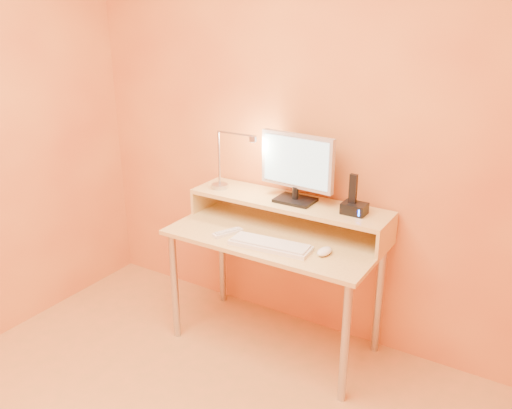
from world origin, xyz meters
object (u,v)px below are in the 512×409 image
Objects in this scene: keyboard at (270,245)px; remote_control at (228,233)px; lamp_base at (220,186)px; mouse at (324,251)px; monitor_panel at (297,161)px; phone_dock at (354,208)px.

remote_control is (-0.29, 0.02, -0.00)m from keyboard.
keyboard is at bearing 19.95° from remote_control.
lamp_base reaches higher than mouse.
remote_control is (0.23, -0.26, -0.16)m from lamp_base.
lamp_base is at bearing -171.13° from monitor_panel.
mouse is at bearing -35.28° from monitor_panel.
monitor_panel is 4.14× the size of mouse.
remote_control is at bearing -155.29° from phone_dock.
lamp_base is at bearing -177.71° from phone_dock.
lamp_base is 0.77× the size of phone_dock.
keyboard is at bearing -159.97° from mouse.
keyboard is (0.02, -0.32, -0.39)m from monitor_panel.
phone_dock is (0.86, 0.03, 0.02)m from lamp_base.
lamp_base is 0.22× the size of keyboard.
monitor_panel is at bearing 146.34° from mouse.
phone_dock is 0.72m from remote_control.
lamp_base is 0.91× the size of mouse.
phone_dock is 0.30m from mouse.
monitor_panel is 2.54× the size of remote_control.
remote_control is at bearing -169.26° from mouse.
monitor_panel reaches higher than mouse.
monitor_panel reaches higher than lamp_base.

